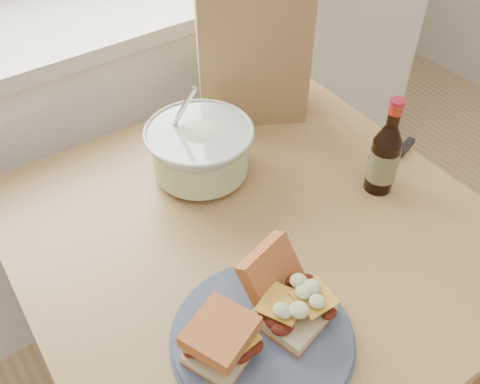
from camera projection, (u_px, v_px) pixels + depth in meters
cabinet_run at (106, 129)px, 1.81m from camera, size 2.50×0.64×0.94m
dining_table at (255, 263)px, 1.17m from camera, size 0.94×0.94×0.76m
plate at (262, 337)px, 0.90m from camera, size 0.30×0.30×0.02m
sandwich_left at (221, 340)px, 0.84m from camera, size 0.13×0.12×0.08m
sandwich_right at (286, 295)px, 0.91m from camera, size 0.14×0.18×0.10m
coleslaw_bowl at (200, 153)px, 1.17m from camera, size 0.24×0.24×0.23m
beer_bottle at (384, 157)px, 1.12m from camera, size 0.06×0.06×0.23m
knife at (401, 152)px, 1.26m from camera, size 0.18×0.07×0.01m
paper_bag at (251, 48)px, 1.28m from camera, size 0.31×0.28×0.34m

